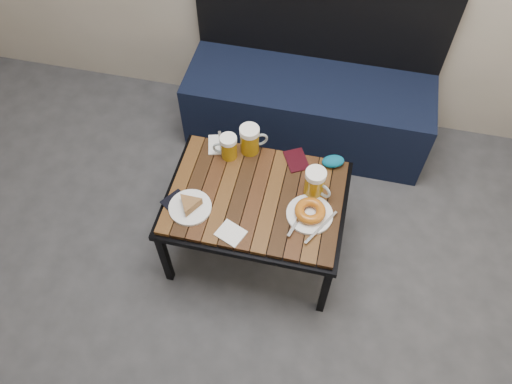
% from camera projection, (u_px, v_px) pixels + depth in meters
% --- Properties ---
extents(bench, '(1.40, 0.50, 0.95)m').
position_uv_depth(bench, '(308.00, 101.00, 2.94)').
color(bench, black).
rests_on(bench, ground).
extents(cafe_table, '(0.84, 0.62, 0.47)m').
position_uv_depth(cafe_table, '(256.00, 201.00, 2.35)').
color(cafe_table, black).
rests_on(cafe_table, ground).
extents(beer_mug_left, '(0.12, 0.09, 0.13)m').
position_uv_depth(beer_mug_left, '(228.00, 147.00, 2.39)').
color(beer_mug_left, '#956A0C').
rests_on(beer_mug_left, cafe_table).
extents(beer_mug_centre, '(0.15, 0.12, 0.15)m').
position_uv_depth(beer_mug_centre, '(250.00, 140.00, 2.40)').
color(beer_mug_centre, '#956A0C').
rests_on(beer_mug_centre, cafe_table).
extents(beer_mug_right, '(0.15, 0.12, 0.15)m').
position_uv_depth(beer_mug_right, '(315.00, 183.00, 2.26)').
color(beer_mug_right, '#956A0C').
rests_on(beer_mug_right, cafe_table).
extents(plate_pie, '(0.20, 0.20, 0.05)m').
position_uv_depth(plate_pie, '(190.00, 206.00, 2.25)').
color(plate_pie, white).
rests_on(plate_pie, cafe_table).
extents(plate_bagel, '(0.23, 0.26, 0.06)m').
position_uv_depth(plate_bagel, '(310.00, 213.00, 2.23)').
color(plate_bagel, white).
rests_on(plate_bagel, cafe_table).
extents(napkin_left, '(0.15, 0.16, 0.01)m').
position_uv_depth(napkin_left, '(221.00, 144.00, 2.48)').
color(napkin_left, white).
rests_on(napkin_left, cafe_table).
extents(napkin_right, '(0.14, 0.13, 0.01)m').
position_uv_depth(napkin_right, '(231.00, 233.00, 2.19)').
color(napkin_right, white).
rests_on(napkin_right, cafe_table).
extents(passport_navy, '(0.13, 0.14, 0.01)m').
position_uv_depth(passport_navy, '(174.00, 200.00, 2.29)').
color(passport_navy, black).
rests_on(passport_navy, cafe_table).
extents(passport_burgundy, '(0.15, 0.17, 0.01)m').
position_uv_depth(passport_burgundy, '(296.00, 160.00, 2.42)').
color(passport_burgundy, black).
rests_on(passport_burgundy, cafe_table).
extents(knit_pouch, '(0.13, 0.11, 0.05)m').
position_uv_depth(knit_pouch, '(333.00, 161.00, 2.39)').
color(knit_pouch, navy).
rests_on(knit_pouch, cafe_table).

